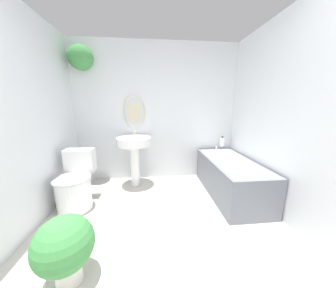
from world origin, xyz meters
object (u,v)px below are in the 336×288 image
at_px(potted_plant, 65,246).
at_px(shampoo_bottle, 222,142).
at_px(toilet, 76,186).
at_px(pedestal_sink, 134,148).
at_px(bathtub, 230,177).

bearing_deg(potted_plant, shampoo_bottle, 42.62).
distance_m(toilet, potted_plant, 1.11).
bearing_deg(shampoo_bottle, toilet, -162.36).
bearing_deg(shampoo_bottle, pedestal_sink, -173.77).
bearing_deg(potted_plant, bathtub, 32.67).
relative_size(toilet, shampoo_bottle, 4.16).
bearing_deg(bathtub, toilet, -176.74).
relative_size(shampoo_bottle, potted_plant, 0.32).
relative_size(bathtub, potted_plant, 2.54).
bearing_deg(shampoo_bottle, bathtub, -99.57).
height_order(pedestal_sink, shampoo_bottle, pedestal_sink).
relative_size(pedestal_sink, potted_plant, 1.70).
xyz_separation_m(toilet, pedestal_sink, (0.73, 0.56, 0.35)).
relative_size(bathtub, shampoo_bottle, 7.83).
bearing_deg(toilet, pedestal_sink, 37.51).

